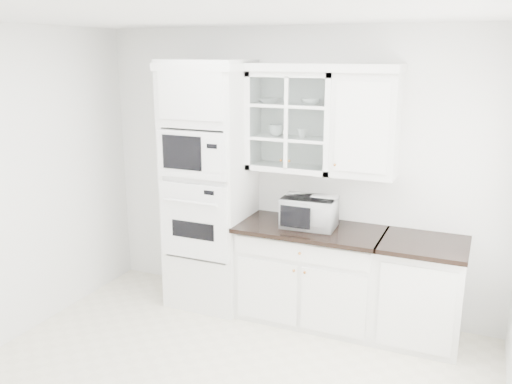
% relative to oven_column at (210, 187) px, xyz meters
% --- Properties ---
extents(room_shell, '(4.00, 3.50, 2.70)m').
position_rel_oven_column_xyz_m(room_shell, '(0.75, -0.99, 0.58)').
color(room_shell, white).
rests_on(room_shell, ground).
extents(oven_column, '(0.76, 0.68, 2.40)m').
position_rel_oven_column_xyz_m(oven_column, '(0.00, 0.00, 0.00)').
color(oven_column, white).
rests_on(oven_column, ground).
extents(base_cabinet_run, '(1.32, 0.67, 0.92)m').
position_rel_oven_column_xyz_m(base_cabinet_run, '(1.03, 0.03, -0.74)').
color(base_cabinet_run, white).
rests_on(base_cabinet_run, ground).
extents(extra_base_cabinet, '(0.72, 0.67, 0.92)m').
position_rel_oven_column_xyz_m(extra_base_cabinet, '(2.03, 0.03, -0.74)').
color(extra_base_cabinet, white).
rests_on(extra_base_cabinet, ground).
extents(upper_cabinet_glass, '(0.80, 0.33, 0.90)m').
position_rel_oven_column_xyz_m(upper_cabinet_glass, '(0.78, 0.17, 0.65)').
color(upper_cabinet_glass, white).
rests_on(upper_cabinet_glass, room_shell).
extents(upper_cabinet_solid, '(0.55, 0.33, 0.90)m').
position_rel_oven_column_xyz_m(upper_cabinet_solid, '(1.46, 0.17, 0.65)').
color(upper_cabinet_solid, white).
rests_on(upper_cabinet_solid, room_shell).
extents(crown_molding, '(2.14, 0.38, 0.07)m').
position_rel_oven_column_xyz_m(crown_molding, '(0.68, 0.14, 1.14)').
color(crown_molding, white).
rests_on(crown_molding, room_shell).
extents(countertop_microwave, '(0.50, 0.42, 0.28)m').
position_rel_oven_column_xyz_m(countertop_microwave, '(1.01, 0.03, -0.14)').
color(countertop_microwave, white).
rests_on(countertop_microwave, base_cabinet_run).
extents(bowl_a, '(0.23, 0.23, 0.05)m').
position_rel_oven_column_xyz_m(bowl_a, '(0.55, 0.18, 0.83)').
color(bowl_a, white).
rests_on(bowl_a, upper_cabinet_glass).
extents(bowl_b, '(0.18, 0.18, 0.05)m').
position_rel_oven_column_xyz_m(bowl_b, '(0.94, 0.18, 0.84)').
color(bowl_b, white).
rests_on(bowl_b, upper_cabinet_glass).
extents(cup_a, '(0.14, 0.14, 0.10)m').
position_rel_oven_column_xyz_m(cup_a, '(0.62, 0.17, 0.56)').
color(cup_a, white).
rests_on(cup_a, upper_cabinet_glass).
extents(cup_b, '(0.10, 0.10, 0.09)m').
position_rel_oven_column_xyz_m(cup_b, '(0.88, 0.17, 0.55)').
color(cup_b, white).
rests_on(cup_b, upper_cabinet_glass).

